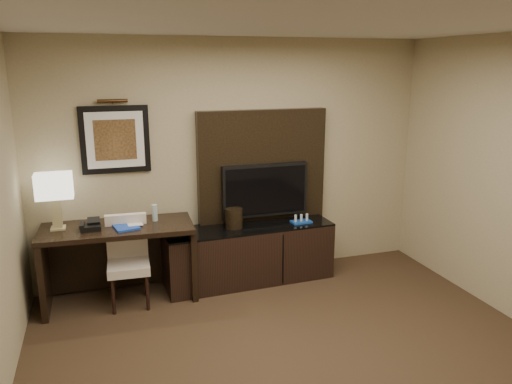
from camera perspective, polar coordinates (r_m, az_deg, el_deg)
name	(u,v)px	position (r m, az deg, el deg)	size (l,w,h in m)	color
ceiling	(344,15)	(3.24, 9.99, 19.32)	(4.50, 5.00, 0.01)	silver
wall_back	(235,160)	(5.67, -2.36, 3.62)	(4.50, 0.01, 2.70)	tan
desk	(120,263)	(5.41, -15.32, -7.88)	(1.52, 0.65, 0.81)	black
credenza	(249,254)	(5.70, -0.80, -7.05)	(1.90, 0.53, 0.65)	black
tv_wall_panel	(262,167)	(5.71, 0.71, 2.90)	(1.50, 0.12, 1.30)	black
tv	(265,190)	(5.68, 1.02, 0.24)	(1.00, 0.08, 0.60)	black
artwork	(115,140)	(5.40, -15.80, 5.78)	(0.70, 0.04, 0.70)	black
picture_light	(113,101)	(5.32, -16.08, 9.98)	(0.04, 0.04, 0.30)	#422A15
desk_chair	(129,266)	(5.26, -14.35, -8.16)	(0.41, 0.48, 0.86)	beige
table_lamp	(56,203)	(5.29, -21.92, -1.20)	(0.33, 0.19, 0.53)	tan
desk_phone	(91,225)	(5.22, -18.37, -3.58)	(0.20, 0.18, 0.10)	black
blue_folder	(125,226)	(5.21, -14.69, -3.80)	(0.23, 0.30, 0.02)	#1A40AA
book	(126,216)	(5.24, -14.63, -2.65)	(0.15, 0.02, 0.21)	#AFA889
water_bottle	(155,213)	(5.33, -11.50, -2.34)	(0.06, 0.06, 0.17)	#ACC0C3
ice_bucket	(234,218)	(5.51, -2.54, -3.01)	(0.19, 0.19, 0.22)	black
minibar_tray	(301,219)	(5.72, 5.19, -3.11)	(0.23, 0.14, 0.08)	#17459A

